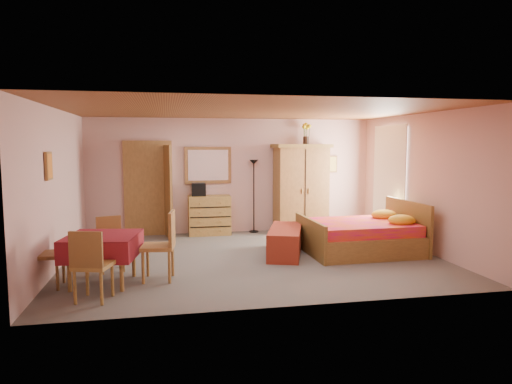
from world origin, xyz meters
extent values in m
plane|color=#635E57|center=(0.00, 0.00, 0.00)|extent=(6.50, 6.50, 0.00)
plane|color=brown|center=(0.00, 0.00, 2.60)|extent=(6.50, 6.50, 0.00)
cube|color=#C69790|center=(0.00, 2.50, 1.30)|extent=(6.50, 0.10, 2.60)
cube|color=#C69790|center=(0.00, -2.50, 1.30)|extent=(6.50, 0.10, 2.60)
cube|color=#C69790|center=(-3.25, 0.00, 1.30)|extent=(0.10, 5.00, 2.60)
cube|color=#C69790|center=(3.25, 0.00, 1.30)|extent=(0.10, 5.00, 2.60)
cube|color=#9E6B35|center=(-1.90, 2.47, 1.02)|extent=(1.06, 0.12, 2.15)
cube|color=white|center=(3.21, 1.20, 1.45)|extent=(0.08, 1.40, 1.95)
cube|color=orange|center=(-3.22, -0.60, 1.70)|extent=(0.04, 0.32, 0.42)
cube|color=#D8BF59|center=(2.35, 2.47, 1.55)|extent=(0.30, 0.04, 0.40)
cube|color=#AA7D39|center=(-0.57, 2.27, 0.44)|extent=(0.93, 0.47, 0.88)
cube|color=silver|center=(-0.57, 2.48, 1.55)|extent=(1.05, 0.10, 0.83)
cube|color=black|center=(-0.80, 2.30, 1.02)|extent=(0.32, 0.24, 0.29)
cube|color=black|center=(0.46, 2.36, 0.83)|extent=(0.26, 0.26, 1.67)
cube|color=#936131|center=(1.53, 2.18, 1.01)|extent=(1.33, 0.74, 2.02)
cube|color=yellow|center=(1.67, 2.28, 2.27)|extent=(0.21, 0.21, 0.49)
cube|color=#CF1458|center=(2.03, 0.03, 0.47)|extent=(2.08, 1.65, 0.95)
cube|color=maroon|center=(0.61, 0.13, 0.25)|extent=(0.99, 1.58, 0.49)
cube|color=maroon|center=(-2.43, -1.07, 0.36)|extent=(1.13, 1.13, 0.72)
cube|color=#A67938|center=(-2.46, -1.78, 0.47)|extent=(0.53, 0.53, 0.95)
cube|color=#A66F38|center=(-2.39, -0.39, 0.43)|extent=(0.48, 0.48, 0.86)
cube|color=brown|center=(-3.19, -1.09, 0.48)|extent=(0.45, 0.45, 0.97)
cube|color=#B07A3B|center=(-1.65, -1.02, 0.52)|extent=(0.53, 0.53, 1.03)
camera|label=1|loc=(-1.51, -7.83, 2.02)|focal=32.00mm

